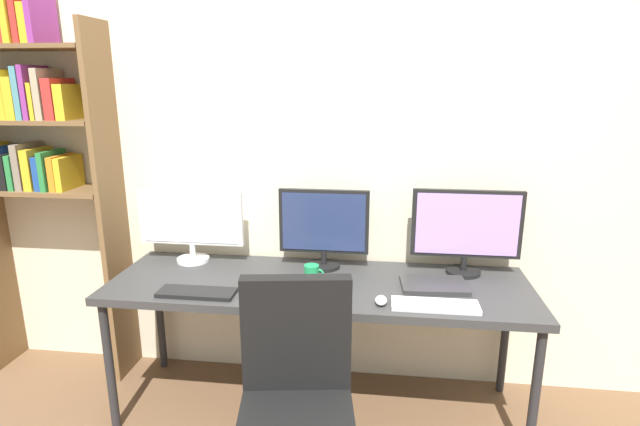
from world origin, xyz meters
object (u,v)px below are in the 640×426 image
object	(u,v)px
bookshelf	(28,131)
monitor_center	(324,226)
mouse_right_side	(381,300)
coffee_mug	(312,274)
laptop_closed	(434,285)
keyboard_right	(435,305)
mouse_left_side	(276,296)
desk	(319,291)
keyboard_left	(197,293)
monitor_left	(191,222)
monitor_right	(466,228)

from	to	relation	value
bookshelf	monitor_center	xyz separation A→B (m)	(1.66, -0.02, -0.49)
mouse_right_side	coffee_mug	world-z (taller)	coffee_mug
laptop_closed	coffee_mug	bearing A→B (deg)	176.72
keyboard_right	mouse_left_side	distance (m)	0.73
desk	mouse_right_side	xyz separation A→B (m)	(0.32, -0.22, 0.07)
keyboard_left	coffee_mug	size ratio (longest dim) A/B	3.50
mouse_right_side	desk	bearing A→B (deg)	145.38
coffee_mug	monitor_left	bearing A→B (deg)	163.01
bookshelf	monitor_left	bearing A→B (deg)	-1.16
mouse_left_side	laptop_closed	size ratio (longest dim) A/B	0.30
mouse_right_side	monitor_left	bearing A→B (deg)	157.94
desk	keyboard_right	xyz separation A→B (m)	(0.56, -0.23, 0.06)
desk	monitor_left	size ratio (longest dim) A/B	3.61
desk	coffee_mug	world-z (taller)	coffee_mug
monitor_right	mouse_right_side	size ratio (longest dim) A/B	5.87
keyboard_right	mouse_right_side	bearing A→B (deg)	177.37
bookshelf	monitor_right	xyz separation A→B (m)	(2.41, -0.02, -0.47)
monitor_left	mouse_left_side	world-z (taller)	monitor_left
monitor_center	laptop_closed	bearing A→B (deg)	-20.14
desk	keyboard_right	bearing A→B (deg)	-22.33
monitor_center	keyboard_left	world-z (taller)	monitor_center
desk	keyboard_left	distance (m)	0.61
mouse_left_side	monitor_right	bearing A→B (deg)	26.10
monitor_right	laptop_closed	bearing A→B (deg)	-129.10
monitor_center	mouse_right_side	size ratio (longest dim) A/B	5.05
monitor_left	laptop_closed	world-z (taller)	monitor_left
mouse_right_side	keyboard_right	bearing A→B (deg)	-2.63
desk	mouse_left_side	size ratio (longest dim) A/B	22.22
monitor_left	monitor_center	world-z (taller)	monitor_center
monitor_center	coffee_mug	bearing A→B (deg)	-98.76
monitor_center	keyboard_right	bearing A→B (deg)	-38.30
monitor_right	laptop_closed	world-z (taller)	monitor_right
monitor_left	coffee_mug	distance (m)	0.77
monitor_left	keyboard_right	size ratio (longest dim) A/B	1.51
monitor_left	monitor_center	size ratio (longest dim) A/B	1.22
mouse_right_side	laptop_closed	size ratio (longest dim) A/B	0.30
monitor_center	mouse_left_side	xyz separation A→B (m)	(-0.17, -0.45, -0.22)
keyboard_left	keyboard_right	distance (m)	1.12
keyboard_right	mouse_left_side	size ratio (longest dim) A/B	4.08
bookshelf	monitor_left	size ratio (longest dim) A/B	3.75
keyboard_left	laptop_closed	bearing A→B (deg)	11.52
desk	keyboard_left	world-z (taller)	keyboard_left
keyboard_right	laptop_closed	world-z (taller)	laptop_closed
keyboard_right	desk	bearing A→B (deg)	157.67
keyboard_right	monitor_right	bearing A→B (deg)	67.12
monitor_center	bookshelf	bearing A→B (deg)	179.36
desk	laptop_closed	xyz separation A→B (m)	(0.58, 0.00, 0.06)
monitor_left	mouse_right_side	xyz separation A→B (m)	(1.06, -0.43, -0.21)
keyboard_left	monitor_right	bearing A→B (deg)	18.70
monitor_center	keyboard_right	world-z (taller)	monitor_center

